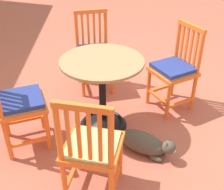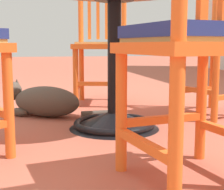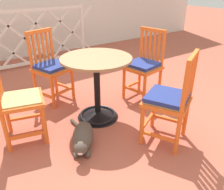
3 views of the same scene
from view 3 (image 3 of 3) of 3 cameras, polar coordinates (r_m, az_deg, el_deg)
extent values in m
plane|color=#AD5642|center=(2.60, 1.00, -7.09)|extent=(24.00, 24.00, 0.00)
cylinder|color=silver|center=(4.90, -7.37, 15.61)|extent=(0.06, 0.06, 1.05)
cube|color=silver|center=(4.56, -22.87, 6.83)|extent=(2.82, 0.04, 0.05)
cube|color=silver|center=(4.36, -25.11, 18.30)|extent=(2.82, 0.04, 0.05)
cube|color=silver|center=(4.49, -21.00, 13.09)|extent=(0.95, 0.02, 0.95)
cube|color=silver|center=(4.62, -15.30, 14.25)|extent=(0.95, 0.02, 0.95)
cube|color=silver|center=(4.80, -9.92, 15.20)|extent=(0.95, 0.02, 0.95)
cube|color=silver|center=(4.49, -21.00, 13.09)|extent=(0.95, 0.02, 0.95)
cube|color=silver|center=(4.62, -15.30, 14.25)|extent=(0.95, 0.02, 0.95)
cube|color=silver|center=(4.80, -9.92, 15.20)|extent=(0.95, 0.02, 0.95)
cone|color=black|center=(2.70, -3.53, -4.53)|extent=(0.48, 0.48, 0.10)
torus|color=black|center=(2.71, -3.52, -4.98)|extent=(0.44, 0.44, 0.04)
cylinder|color=black|center=(2.55, -3.73, 1.69)|extent=(0.07, 0.07, 0.66)
cylinder|color=black|center=(2.43, -3.95, 8.37)|extent=(0.20, 0.20, 0.04)
cylinder|color=#9E754C|center=(2.42, -3.98, 9.10)|extent=(0.76, 0.76, 0.02)
cylinder|color=orange|center=(3.08, -9.80, 2.92)|extent=(0.04, 0.04, 0.45)
cylinder|color=orange|center=(2.88, -14.57, 0.68)|extent=(0.04, 0.04, 0.45)
cylinder|color=orange|center=(3.24, -14.40, 8.03)|extent=(0.04, 0.04, 0.91)
cylinder|color=orange|center=(3.05, -19.23, 6.20)|extent=(0.04, 0.04, 0.91)
cube|color=orange|center=(3.23, -11.81, 2.24)|extent=(0.14, 0.33, 0.03)
cube|color=orange|center=(3.04, -16.47, 0.06)|extent=(0.14, 0.33, 0.03)
cube|color=orange|center=(3.00, -12.01, 0.89)|extent=(0.33, 0.14, 0.03)
cube|color=orange|center=(3.02, -14.68, 6.18)|extent=(0.51, 0.51, 0.04)
cube|color=tan|center=(3.02, -14.72, 6.57)|extent=(0.44, 0.44, 0.02)
cube|color=orange|center=(3.14, -15.82, 11.56)|extent=(0.03, 0.03, 0.39)
cube|color=orange|center=(3.10, -16.80, 11.25)|extent=(0.03, 0.03, 0.39)
cube|color=orange|center=(3.06, -17.80, 10.92)|extent=(0.03, 0.03, 0.39)
cube|color=orange|center=(3.02, -18.83, 10.58)|extent=(0.03, 0.03, 0.39)
cube|color=orange|center=(3.03, -17.84, 14.89)|extent=(0.37, 0.15, 0.04)
cube|color=navy|center=(3.01, -14.79, 7.11)|extent=(0.46, 0.46, 0.04)
cylinder|color=orange|center=(2.57, -17.31, -3.02)|extent=(0.04, 0.04, 0.45)
cylinder|color=orange|center=(2.28, -16.50, -7.01)|extent=(0.04, 0.04, 0.45)
cylinder|color=orange|center=(2.49, -25.78, 0.35)|extent=(0.04, 0.04, 0.91)
cylinder|color=orange|center=(2.18, -26.13, -3.34)|extent=(0.04, 0.04, 0.91)
cube|color=orange|center=(2.61, -20.76, -5.24)|extent=(0.34, 0.11, 0.03)
cube|color=orange|center=(2.33, -20.41, -9.43)|extent=(0.34, 0.11, 0.03)
cube|color=orange|center=(2.45, -16.76, -5.99)|extent=(0.11, 0.34, 0.03)
cube|color=orange|center=(2.33, -21.73, -1.21)|extent=(0.49, 0.49, 0.04)
cube|color=tan|center=(2.32, -21.82, -0.73)|extent=(0.42, 0.42, 0.02)
cylinder|color=orange|center=(2.20, 7.48, -7.23)|extent=(0.04, 0.04, 0.45)
cylinder|color=orange|center=(2.48, 10.33, -3.30)|extent=(0.04, 0.04, 0.45)
cylinder|color=orange|center=(2.01, 16.92, -4.08)|extent=(0.04, 0.04, 0.91)
cylinder|color=orange|center=(2.31, 18.77, -0.22)|extent=(0.04, 0.04, 0.91)
cube|color=orange|center=(2.21, 11.51, -10.13)|extent=(0.18, 0.32, 0.03)
cube|color=orange|center=(2.49, 13.89, -5.87)|extent=(0.18, 0.32, 0.03)
cube|color=orange|center=(2.37, 8.90, -6.28)|extent=(0.32, 0.18, 0.03)
cube|color=orange|center=(2.20, 13.53, -1.58)|extent=(0.54, 0.54, 0.04)
cube|color=tan|center=(2.19, 13.59, -1.08)|extent=(0.47, 0.47, 0.02)
cube|color=orange|center=(1.98, 18.21, 2.45)|extent=(0.03, 0.03, 0.39)
cube|color=orange|center=(2.04, 18.59, 3.14)|extent=(0.03, 0.03, 0.39)
cube|color=orange|center=(2.10, 18.95, 3.78)|extent=(0.03, 0.03, 0.39)
cube|color=orange|center=(2.16, 19.29, 4.38)|extent=(0.03, 0.03, 0.39)
cube|color=orange|center=(2.00, 19.65, 8.99)|extent=(0.35, 0.20, 0.04)
cube|color=navy|center=(2.18, 13.67, -0.38)|extent=(0.48, 0.48, 0.04)
cylinder|color=orange|center=(2.87, 8.09, 1.22)|extent=(0.04, 0.04, 0.45)
cylinder|color=orange|center=(3.06, 3.00, 3.13)|extent=(0.04, 0.04, 0.45)
cylinder|color=orange|center=(3.05, 12.23, 7.08)|extent=(0.04, 0.04, 0.91)
cylinder|color=orange|center=(3.23, 7.14, 8.59)|extent=(0.04, 0.04, 0.91)
cube|color=orange|center=(3.03, 9.91, 0.75)|extent=(0.34, 0.09, 0.03)
cube|color=orange|center=(3.22, 4.97, 2.60)|extent=(0.34, 0.09, 0.03)
cube|color=orange|center=(2.99, 5.42, 1.25)|extent=(0.09, 0.34, 0.03)
cube|color=orange|center=(3.01, 7.69, 6.75)|extent=(0.47, 0.47, 0.04)
cube|color=tan|center=(3.00, 7.72, 7.14)|extent=(0.41, 0.41, 0.02)
cube|color=orange|center=(3.02, 11.54, 11.44)|extent=(0.02, 0.03, 0.39)
cube|color=orange|center=(3.05, 10.47, 11.71)|extent=(0.02, 0.03, 0.39)
cube|color=orange|center=(3.09, 9.41, 11.97)|extent=(0.02, 0.03, 0.39)
cube|color=orange|center=(3.13, 8.38, 12.22)|extent=(0.02, 0.03, 0.39)
cube|color=orange|center=(3.03, 10.26, 15.68)|extent=(0.10, 0.38, 0.04)
cube|color=navy|center=(2.99, 7.75, 7.68)|extent=(0.42, 0.42, 0.04)
ellipsoid|color=#4C4238|center=(2.27, -7.24, -10.10)|extent=(0.41, 0.48, 0.19)
ellipsoid|color=silver|center=(2.20, -7.42, -11.86)|extent=(0.22, 0.23, 0.14)
sphere|color=#4C4238|center=(2.04, -7.85, -13.05)|extent=(0.12, 0.12, 0.12)
ellipsoid|color=silver|center=(2.02, -7.93, -14.08)|extent=(0.07, 0.07, 0.04)
cone|color=#4C4238|center=(2.01, -6.99, -11.65)|extent=(0.04, 0.04, 0.04)
cone|color=#4C4238|center=(2.02, -8.84, -11.65)|extent=(0.04, 0.04, 0.04)
ellipsoid|color=#4C4238|center=(2.18, -5.97, -14.10)|extent=(0.11, 0.13, 0.05)
ellipsoid|color=#4C4238|center=(2.19, -8.94, -14.08)|extent=(0.11, 0.13, 0.05)
cylinder|color=#4C4238|center=(2.57, -8.88, -7.28)|extent=(0.05, 0.22, 0.04)
camera|label=1|loc=(2.33, -72.36, 19.96)|focal=46.87mm
camera|label=2|loc=(3.50, 25.65, 7.33)|focal=55.26mm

